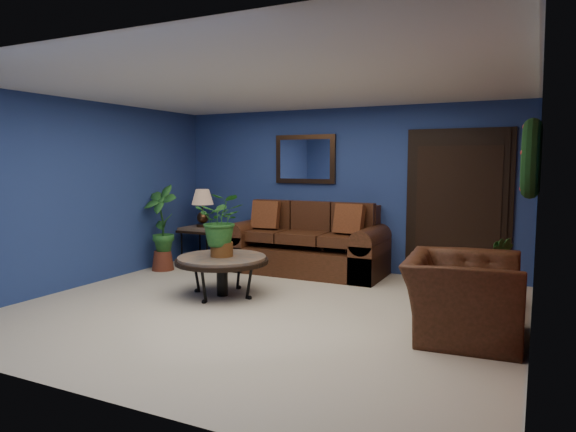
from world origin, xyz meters
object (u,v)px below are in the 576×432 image
at_px(table_lamp, 203,203).
at_px(armchair, 462,297).
at_px(sofa, 309,249).
at_px(end_table, 203,235).
at_px(side_chair, 339,238).
at_px(coffee_table, 222,261).

height_order(table_lamp, armchair, table_lamp).
distance_m(sofa, end_table, 1.93).
bearing_deg(table_lamp, sofa, 1.16).
height_order(end_table, table_lamp, table_lamp).
relative_size(sofa, side_chair, 2.42).
bearing_deg(side_chair, coffee_table, -119.40).
height_order(coffee_table, table_lamp, table_lamp).
distance_m(end_table, table_lamp, 0.53).
relative_size(sofa, armchair, 1.99).
relative_size(sofa, table_lamp, 3.88).
relative_size(side_chair, armchair, 0.82).
height_order(coffee_table, end_table, end_table).
xyz_separation_m(sofa, end_table, (-1.93, -0.04, 0.10)).
distance_m(coffee_table, side_chair, 2.04).
bearing_deg(end_table, table_lamp, 0.00).
bearing_deg(side_chair, table_lamp, 177.76).
bearing_deg(side_chair, armchair, -49.71).
height_order(end_table, side_chair, side_chair).
height_order(side_chair, armchair, side_chair).
relative_size(sofa, coffee_table, 2.02).
distance_m(coffee_table, end_table, 2.34).
xyz_separation_m(sofa, armchair, (2.52, -2.06, 0.04)).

